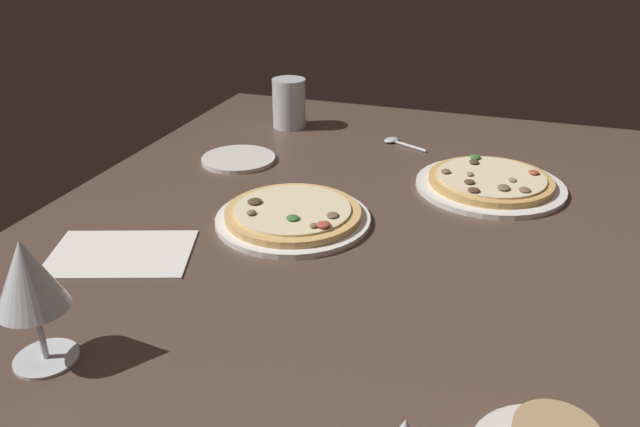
% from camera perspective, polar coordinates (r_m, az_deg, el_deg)
% --- Properties ---
extents(dining_table, '(1.50, 1.10, 0.04)m').
position_cam_1_polar(dining_table, '(1.03, 2.55, -3.22)').
color(dining_table, brown).
rests_on(dining_table, ground).
extents(pizza_main, '(0.26, 0.26, 0.03)m').
position_cam_1_polar(pizza_main, '(1.07, -2.46, -0.18)').
color(pizza_main, white).
rests_on(pizza_main, dining_table).
extents(pizza_side, '(0.28, 0.28, 0.03)m').
position_cam_1_polar(pizza_side, '(1.24, 15.13, 2.71)').
color(pizza_side, white).
rests_on(pizza_side, dining_table).
extents(wine_glass_near, '(0.08, 0.08, 0.16)m').
position_cam_1_polar(wine_glass_near, '(0.77, -24.90, -5.40)').
color(wine_glass_near, silver).
rests_on(wine_glass_near, dining_table).
extents(water_glass, '(0.08, 0.08, 0.12)m').
position_cam_1_polar(water_glass, '(1.54, -2.80, 9.66)').
color(water_glass, silver).
rests_on(water_glass, dining_table).
extents(side_plate, '(0.16, 0.16, 0.01)m').
position_cam_1_polar(side_plate, '(1.35, -7.37, 4.90)').
color(side_plate, silver).
rests_on(side_plate, dining_table).
extents(paper_menu, '(0.21, 0.25, 0.00)m').
position_cam_1_polar(paper_menu, '(1.02, -17.54, -3.46)').
color(paper_menu, white).
rests_on(paper_menu, dining_table).
extents(spoon, '(0.07, 0.11, 0.01)m').
position_cam_1_polar(spoon, '(1.45, 6.93, 6.46)').
color(spoon, silver).
rests_on(spoon, dining_table).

